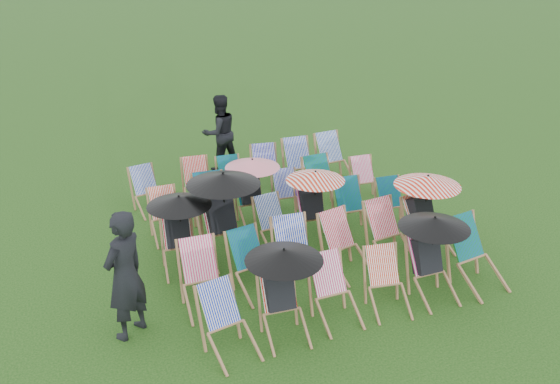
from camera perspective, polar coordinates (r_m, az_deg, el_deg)
name	(u,v)px	position (r m, az deg, el deg)	size (l,w,h in m)	color
ground	(297,245)	(11.00, 1.54, -4.86)	(100.00, 100.00, 0.00)	black
deckchair_0	(228,323)	(8.30, -4.73, -11.89)	(0.74, 0.93, 0.91)	olive
deckchair_1	(283,292)	(8.50, 0.30, -9.12)	(1.06, 1.12, 1.26)	olive
deckchair_2	(335,292)	(8.93, 5.08, -9.09)	(0.60, 0.84, 0.90)	olive
deckchair_3	(388,283)	(9.27, 9.82, -8.16)	(0.69, 0.87, 0.86)	olive
deckchair_4	(433,256)	(9.59, 13.78, -5.74)	(1.06, 1.10, 1.26)	olive
deckchair_5	(477,255)	(10.11, 17.58, -5.54)	(0.80, 1.02, 1.03)	olive
deckchair_6	(203,278)	(9.21, -7.03, -7.84)	(0.68, 0.91, 0.96)	olive
deckchair_7	(254,265)	(9.52, -2.39, -6.64)	(0.74, 0.93, 0.92)	olive
deckchair_8	(296,254)	(9.74, 1.50, -5.69)	(0.72, 0.95, 0.97)	olive
deckchair_9	(346,245)	(10.07, 6.08, -4.85)	(0.78, 0.97, 0.94)	olive
deckchair_10	(391,234)	(10.50, 10.10, -3.77)	(0.72, 0.95, 0.97)	olive
deckchair_11	(427,213)	(10.84, 13.32, -1.86)	(1.12, 1.22, 1.33)	olive
deckchair_12	(179,232)	(10.16, -9.20, -3.62)	(1.04, 1.10, 1.23)	olive
deckchair_13	(224,215)	(10.37, -5.14, -2.08)	(1.23, 1.28, 1.46)	olive
deckchair_14	(276,225)	(10.74, -0.38, -3.02)	(0.66, 0.85, 0.86)	olive
deckchair_15	(314,204)	(10.98, 3.16, -1.14)	(1.04, 1.10, 1.23)	olive
deckchair_16	(353,209)	(11.32, 6.72, -1.51)	(0.68, 0.90, 0.93)	olive
deckchair_17	(394,205)	(11.68, 10.41, -1.16)	(0.62, 0.82, 0.84)	olive
deckchair_18	(166,216)	(11.25, -10.37, -2.14)	(0.59, 0.81, 0.86)	olive
deckchair_19	(212,205)	(11.38, -6.26, -1.19)	(0.75, 0.97, 0.99)	olive
deckchair_20	(252,190)	(11.58, -2.54, 0.18)	(1.02, 1.06, 1.21)	olive
deckchair_21	(288,195)	(11.92, 0.77, -0.27)	(0.62, 0.81, 0.82)	olive
deckchair_22	(324,185)	(12.20, 4.08, 0.65)	(0.69, 0.93, 0.98)	olive
deckchair_23	(367,180)	(12.69, 7.93, 1.06)	(0.60, 0.80, 0.82)	olive
deckchair_24	(148,191)	(12.34, -11.94, 0.11)	(0.67, 0.85, 0.84)	olive
deckchair_25	(198,184)	(12.44, -7.52, 0.76)	(0.68, 0.88, 0.89)	olive
deckchair_26	(232,180)	(12.61, -4.42, 1.08)	(0.60, 0.80, 0.83)	olive
deckchair_27	(267,170)	(12.94, -1.23, 1.98)	(0.75, 0.94, 0.92)	olive
deckchair_28	(301,165)	(13.12, 1.97, 2.45)	(0.71, 0.95, 0.99)	olive
deckchair_29	(335,159)	(13.54, 5.05, 3.05)	(0.70, 0.94, 0.98)	olive
person_left	(125,275)	(8.60, -14.00, -7.39)	(0.68, 0.45, 1.87)	black
person_rear	(220,133)	(14.05, -5.54, 5.43)	(0.84, 0.65, 1.73)	black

